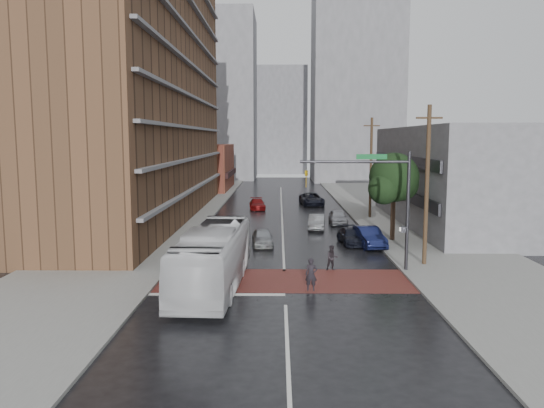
{
  "coord_description": "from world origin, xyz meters",
  "views": [
    {
      "loc": [
        -0.34,
        -28.64,
        7.96
      ],
      "look_at": [
        -0.8,
        7.34,
        3.5
      ],
      "focal_mm": 35.0,
      "sensor_mm": 36.0,
      "label": 1
    }
  ],
  "objects_px": {
    "car_parked_far": "(338,217)",
    "suv_travel": "(312,199)",
    "pedestrian_a": "(311,275)",
    "car_travel_b": "(317,222)",
    "pedestrian_b": "(332,258)",
    "car_parked_near": "(368,237)",
    "transit_bus": "(214,258)",
    "car_travel_a": "(262,237)",
    "car_parked_mid": "(352,236)",
    "car_travel_c": "(257,204)"
  },
  "relations": [
    {
      "from": "transit_bus",
      "to": "car_parked_mid",
      "type": "height_order",
      "value": "transit_bus"
    },
    {
      "from": "car_parked_near",
      "to": "car_parked_mid",
      "type": "height_order",
      "value": "car_parked_near"
    },
    {
      "from": "car_travel_a",
      "to": "car_parked_near",
      "type": "distance_m",
      "value": 7.85
    },
    {
      "from": "car_travel_c",
      "to": "suv_travel",
      "type": "relative_size",
      "value": 0.77
    },
    {
      "from": "transit_bus",
      "to": "car_travel_c",
      "type": "distance_m",
      "value": 31.69
    },
    {
      "from": "pedestrian_b",
      "to": "car_travel_b",
      "type": "relative_size",
      "value": 0.4
    },
    {
      "from": "pedestrian_a",
      "to": "car_travel_b",
      "type": "relative_size",
      "value": 0.44
    },
    {
      "from": "car_travel_a",
      "to": "pedestrian_a",
      "type": "bearing_deg",
      "value": -80.45
    },
    {
      "from": "car_travel_b",
      "to": "car_parked_near",
      "type": "bearing_deg",
      "value": -60.03
    },
    {
      "from": "pedestrian_b",
      "to": "suv_travel",
      "type": "relative_size",
      "value": 0.29
    },
    {
      "from": "car_parked_far",
      "to": "car_parked_near",
      "type": "bearing_deg",
      "value": -83.05
    },
    {
      "from": "suv_travel",
      "to": "car_parked_far",
      "type": "distance_m",
      "value": 14.2
    },
    {
      "from": "transit_bus",
      "to": "car_travel_a",
      "type": "relative_size",
      "value": 3.12
    },
    {
      "from": "car_travel_b",
      "to": "suv_travel",
      "type": "xyz_separation_m",
      "value": [
        0.61,
        16.9,
        0.1
      ]
    },
    {
      "from": "transit_bus",
      "to": "car_parked_far",
      "type": "distance_m",
      "value": 23.12
    },
    {
      "from": "car_travel_b",
      "to": "pedestrian_b",
      "type": "bearing_deg",
      "value": -84.22
    },
    {
      "from": "car_travel_b",
      "to": "car_parked_mid",
      "type": "xyz_separation_m",
      "value": [
        2.2,
        -6.52,
        -0.04
      ]
    },
    {
      "from": "car_travel_b",
      "to": "suv_travel",
      "type": "bearing_deg",
      "value": 94.1
    },
    {
      "from": "car_parked_mid",
      "to": "car_parked_far",
      "type": "distance_m",
      "value": 9.31
    },
    {
      "from": "car_parked_mid",
      "to": "car_travel_a",
      "type": "bearing_deg",
      "value": -179.66
    },
    {
      "from": "pedestrian_a",
      "to": "pedestrian_b",
      "type": "height_order",
      "value": "pedestrian_a"
    },
    {
      "from": "transit_bus",
      "to": "pedestrian_b",
      "type": "height_order",
      "value": "transit_bus"
    },
    {
      "from": "pedestrian_b",
      "to": "car_parked_far",
      "type": "relative_size",
      "value": 0.39
    },
    {
      "from": "car_parked_far",
      "to": "suv_travel",
      "type": "bearing_deg",
      "value": 97.26
    },
    {
      "from": "car_travel_a",
      "to": "car_parked_near",
      "type": "bearing_deg",
      "value": -5.8
    },
    {
      "from": "car_travel_b",
      "to": "car_parked_far",
      "type": "height_order",
      "value": "car_parked_far"
    },
    {
      "from": "car_travel_a",
      "to": "car_travel_b",
      "type": "distance_m",
      "value": 8.59
    },
    {
      "from": "pedestrian_a",
      "to": "pedestrian_b",
      "type": "bearing_deg",
      "value": 75.18
    },
    {
      "from": "transit_bus",
      "to": "suv_travel",
      "type": "height_order",
      "value": "transit_bus"
    },
    {
      "from": "car_travel_c",
      "to": "suv_travel",
      "type": "distance_m",
      "value": 7.37
    },
    {
      "from": "pedestrian_a",
      "to": "car_parked_mid",
      "type": "bearing_deg",
      "value": 77.66
    },
    {
      "from": "transit_bus",
      "to": "pedestrian_b",
      "type": "distance_m",
      "value": 7.78
    },
    {
      "from": "pedestrian_a",
      "to": "car_parked_far",
      "type": "xyz_separation_m",
      "value": [
        3.83,
        21.77,
        -0.18
      ]
    },
    {
      "from": "pedestrian_b",
      "to": "transit_bus",
      "type": "bearing_deg",
      "value": -158.38
    },
    {
      "from": "suv_travel",
      "to": "car_parked_near",
      "type": "height_order",
      "value": "suv_travel"
    },
    {
      "from": "car_travel_c",
      "to": "pedestrian_a",
      "type": "bearing_deg",
      "value": -88.53
    },
    {
      "from": "pedestrian_b",
      "to": "car_travel_a",
      "type": "bearing_deg",
      "value": 113.17
    },
    {
      "from": "car_travel_b",
      "to": "transit_bus",
      "type": "bearing_deg",
      "value": -104.09
    },
    {
      "from": "car_travel_a",
      "to": "car_travel_b",
      "type": "relative_size",
      "value": 0.97
    },
    {
      "from": "pedestrian_a",
      "to": "car_parked_mid",
      "type": "height_order",
      "value": "pedestrian_a"
    },
    {
      "from": "suv_travel",
      "to": "car_parked_near",
      "type": "distance_m",
      "value": 24.52
    },
    {
      "from": "car_travel_c",
      "to": "transit_bus",
      "type": "bearing_deg",
      "value": -97.77
    },
    {
      "from": "car_travel_b",
      "to": "car_travel_c",
      "type": "height_order",
      "value": "car_travel_b"
    },
    {
      "from": "pedestrian_b",
      "to": "car_parked_mid",
      "type": "bearing_deg",
      "value": 66.32
    },
    {
      "from": "pedestrian_b",
      "to": "car_parked_near",
      "type": "bearing_deg",
      "value": 56.78
    },
    {
      "from": "pedestrian_b",
      "to": "car_travel_b",
      "type": "xyz_separation_m",
      "value": [
        0.1,
        14.66,
        -0.13
      ]
    },
    {
      "from": "car_travel_c",
      "to": "pedestrian_b",
      "type": "bearing_deg",
      "value": -84.36
    },
    {
      "from": "pedestrian_a",
      "to": "car_parked_near",
      "type": "relative_size",
      "value": 0.39
    },
    {
      "from": "car_travel_a",
      "to": "car_travel_c",
      "type": "relative_size",
      "value": 0.92
    },
    {
      "from": "suv_travel",
      "to": "car_parked_mid",
      "type": "distance_m",
      "value": 23.47
    }
  ]
}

